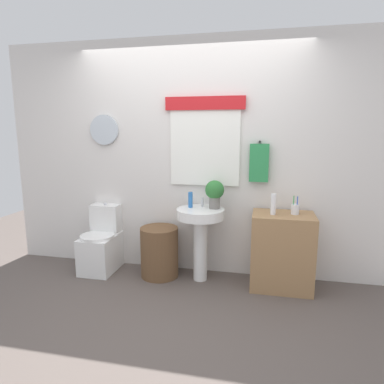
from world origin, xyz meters
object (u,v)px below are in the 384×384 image
(lotion_bottle, at_px, (273,204))
(laundry_hamper, at_px, (159,252))
(toilet, at_px, (102,245))
(toothbrush_cup, at_px, (295,209))
(potted_plant, at_px, (215,192))
(pedestal_sink, at_px, (200,227))
(soap_bottle, at_px, (190,200))
(wooden_cabinet, at_px, (282,251))

(lotion_bottle, bearing_deg, laundry_hamper, 178.10)
(toilet, xyz_separation_m, toothbrush_cup, (2.14, -0.01, 0.54))
(laundry_hamper, xyz_separation_m, toothbrush_cup, (1.42, 0.02, 0.56))
(laundry_hamper, bearing_deg, potted_plant, 5.68)
(pedestal_sink, bearing_deg, lotion_bottle, -3.07)
(soap_bottle, bearing_deg, toilet, -179.03)
(toilet, bearing_deg, pedestal_sink, -1.56)
(pedestal_sink, relative_size, lotion_bottle, 3.76)
(soap_bottle, bearing_deg, laundry_hamper, -171.70)
(toilet, height_order, lotion_bottle, lotion_bottle)
(toilet, distance_m, lotion_bottle, 2.01)
(wooden_cabinet, distance_m, potted_plant, 0.92)
(soap_bottle, distance_m, potted_plant, 0.28)
(toilet, height_order, soap_bottle, soap_bottle)
(laundry_hamper, distance_m, soap_bottle, 0.69)
(pedestal_sink, height_order, wooden_cabinet, pedestal_sink)
(potted_plant, bearing_deg, pedestal_sink, -156.80)
(pedestal_sink, relative_size, wooden_cabinet, 1.01)
(lotion_bottle, relative_size, toothbrush_cup, 1.14)
(laundry_hamper, relative_size, pedestal_sink, 0.70)
(wooden_cabinet, xyz_separation_m, toothbrush_cup, (0.11, 0.02, 0.44))
(toilet, relative_size, laundry_hamper, 1.37)
(lotion_bottle, height_order, toothbrush_cup, lotion_bottle)
(toilet, bearing_deg, laundry_hamper, -2.57)
(laundry_hamper, xyz_separation_m, potted_plant, (0.60, 0.06, 0.69))
(pedestal_sink, height_order, lotion_bottle, lotion_bottle)
(pedestal_sink, xyz_separation_m, soap_bottle, (-0.12, 0.05, 0.28))
(toilet, xyz_separation_m, laundry_hamper, (0.71, -0.03, -0.01))
(wooden_cabinet, relative_size, lotion_bottle, 3.71)
(laundry_hamper, relative_size, soap_bottle, 3.32)
(toilet, distance_m, potted_plant, 1.48)
(toilet, height_order, laundry_hamper, toilet)
(soap_bottle, bearing_deg, toothbrush_cup, -1.59)
(laundry_hamper, height_order, lotion_bottle, lotion_bottle)
(laundry_hamper, distance_m, wooden_cabinet, 1.32)
(potted_plant, height_order, toothbrush_cup, potted_plant)
(toilet, relative_size, wooden_cabinet, 0.98)
(laundry_hamper, bearing_deg, pedestal_sink, -0.00)
(pedestal_sink, distance_m, potted_plant, 0.41)
(toilet, bearing_deg, potted_plant, 1.22)
(toothbrush_cup, bearing_deg, wooden_cabinet, -169.45)
(laundry_hamper, bearing_deg, lotion_bottle, -1.90)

